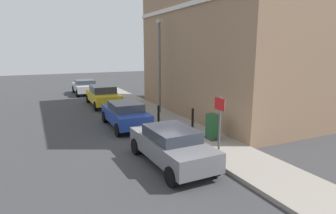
# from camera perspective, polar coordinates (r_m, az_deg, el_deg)

# --- Properties ---
(ground) EXTENTS (80.00, 80.00, 0.00)m
(ground) POSITION_cam_1_polar(r_m,az_deg,el_deg) (12.43, -1.51, -7.87)
(ground) COLOR #38383A
(sidewalk) EXTENTS (2.29, 30.00, 0.15)m
(sidewalk) POSITION_cam_1_polar(r_m,az_deg,el_deg) (18.50, -3.23, -1.11)
(sidewalk) COLOR gray
(sidewalk) RESTS_ON ground
(corner_building) EXTENTS (6.66, 12.34, 9.57)m
(corner_building) POSITION_cam_1_polar(r_m,az_deg,el_deg) (18.65, 11.88, 13.35)
(corner_building) COLOR #937256
(corner_building) RESTS_ON ground
(car_grey) EXTENTS (1.87, 4.22, 1.37)m
(car_grey) POSITION_cam_1_polar(r_m,az_deg,el_deg) (10.37, 0.64, -7.61)
(car_grey) COLOR slate
(car_grey) RESTS_ON ground
(car_blue) EXTENTS (1.86, 4.05, 1.37)m
(car_blue) POSITION_cam_1_polar(r_m,az_deg,el_deg) (15.34, -8.51, -1.38)
(car_blue) COLOR navy
(car_blue) RESTS_ON ground
(car_yellow) EXTENTS (1.97, 4.45, 1.48)m
(car_yellow) POSITION_cam_1_polar(r_m,az_deg,el_deg) (21.53, -12.88, 2.32)
(car_yellow) COLOR gold
(car_yellow) RESTS_ON ground
(car_silver) EXTENTS (2.02, 3.97, 1.32)m
(car_silver) POSITION_cam_1_polar(r_m,az_deg,el_deg) (27.43, -16.26, 3.96)
(car_silver) COLOR #B7B7BC
(car_silver) RESTS_ON ground
(utility_cabinet) EXTENTS (0.46, 0.61, 1.15)m
(utility_cabinet) POSITION_cam_1_polar(r_m,az_deg,el_deg) (12.91, 8.89, -4.09)
(utility_cabinet) COLOR #1E4C28
(utility_cabinet) RESTS_ON sidewalk
(bollard_near_cabinet) EXTENTS (0.14, 0.14, 1.04)m
(bollard_near_cabinet) POSITION_cam_1_polar(r_m,az_deg,el_deg) (14.53, 4.95, -2.12)
(bollard_near_cabinet) COLOR black
(bollard_near_cabinet) RESTS_ON sidewalk
(bollard_far_kerb) EXTENTS (0.14, 0.14, 1.04)m
(bollard_far_kerb) POSITION_cam_1_polar(r_m,az_deg,el_deg) (15.21, -1.90, -1.46)
(bollard_far_kerb) COLOR black
(bollard_far_kerb) RESTS_ON sidewalk
(street_sign) EXTENTS (0.08, 0.60, 2.30)m
(street_sign) POSITION_cam_1_polar(r_m,az_deg,el_deg) (10.47, 10.29, -2.30)
(street_sign) COLOR #59595B
(street_sign) RESTS_ON sidewalk
(lamppost) EXTENTS (0.20, 0.44, 5.72)m
(lamppost) POSITION_cam_1_polar(r_m,az_deg,el_deg) (17.89, -1.72, 8.92)
(lamppost) COLOR #59595B
(lamppost) RESTS_ON sidewalk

